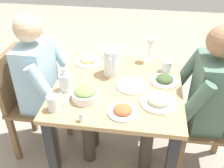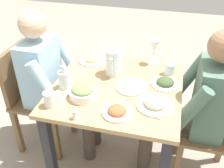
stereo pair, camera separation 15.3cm
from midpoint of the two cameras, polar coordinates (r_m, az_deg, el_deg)
The scene contains 22 objects.
ground_plane at distance 2.25m, azimuth 3.00°, elevation -16.30°, with size 8.00×8.00×0.00m, color gray.
dining_table at distance 1.83m, azimuth 3.55°, elevation -3.93°, with size 0.85×0.85×0.74m.
chair_near at distance 2.16m, azimuth -15.16°, elevation -2.00°, with size 0.40×0.40×0.89m.
chair_far at distance 1.96m, azimuth 24.90°, elevation -8.55°, with size 0.40×0.40×0.89m.
diner_near at distance 2.00m, azimuth -10.58°, elevation 0.55°, with size 0.48×0.53×1.18m.
diner_far at distance 1.84m, azimuth 19.78°, elevation -4.43°, with size 0.48×0.53×1.18m.
water_pitcher at distance 1.83m, azimuth 2.73°, elevation 4.76°, with size 0.16×0.12×0.19m.
salad_bowl at distance 1.62m, azimuth -3.70°, elevation -1.82°, with size 0.17×0.17×0.09m.
plate_dolmas at distance 1.80m, azimuth 13.95°, elevation 0.20°, with size 0.19×0.19×0.05m.
plate_fries at distance 2.03m, azimuth -2.09°, elevation 5.43°, with size 0.22×0.22×0.05m.
plate_rice_curry at distance 1.51m, azimuth 4.04°, elevation -6.04°, with size 0.18×0.18×0.05m.
plate_beans at distance 1.59m, azimuth 12.09°, elevation -4.31°, with size 0.22×0.22×0.06m.
plate_yoghurt at distance 1.73m, azimuth 6.75°, elevation -0.51°, with size 0.21×0.21×0.04m.
water_glass_center at distance 1.91m, azimuth 14.67°, elevation 3.06°, with size 0.07×0.07×0.09m, color silver.
water_glass_far_right at distance 2.06m, azimuth 2.43°, elevation 6.57°, with size 0.07×0.07×0.09m, color silver.
water_glass_by_pitcher at distance 1.57m, azimuth -10.81°, elevation -3.38°, with size 0.07×0.07×0.10m, color silver.
wine_glass at distance 1.98m, azimuth 11.46°, elevation 7.95°, with size 0.08×0.08×0.20m.
oil_carafe at distance 1.72m, azimuth -7.79°, elevation 0.74°, with size 0.08×0.08×0.16m.
salt_shaker at distance 1.47m, azimuth -5.20°, elevation -6.83°, with size 0.03×0.03×0.05m.
fork_near at distance 1.71m, azimuth -9.13°, elevation -1.68°, with size 0.17×0.03×0.01m, color silver.
knife_near at distance 1.58m, azimuth 14.28°, elevation -5.67°, with size 0.18×0.02×0.01m, color silver.
fork_far at distance 1.68m, azimuth -7.33°, elevation -2.21°, with size 0.17×0.03×0.01m, color silver.
Camera 2 is at (1.42, 0.32, 1.72)m, focal length 41.92 mm.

